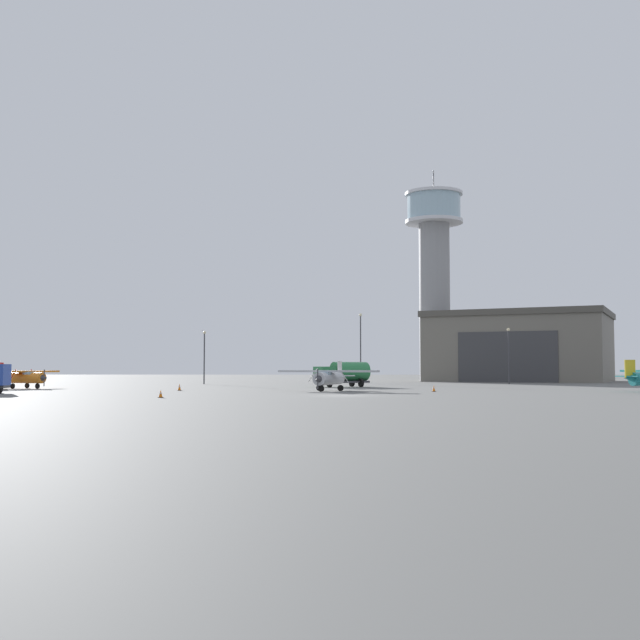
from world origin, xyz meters
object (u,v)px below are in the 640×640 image
(control_tower, at_px, (434,266))
(light_post_north, at_px, (509,350))
(light_post_west, at_px, (361,342))
(light_post_east, at_px, (204,352))
(traffic_cone_near_left, at_px, (161,394))
(airplane_orange, at_px, (21,376))
(traffic_cone_near_right, at_px, (179,387))
(airplane_silver, at_px, (329,377))
(traffic_cone_mid_apron, at_px, (434,388))
(truck_fuel_tanker_green, at_px, (343,373))

(control_tower, distance_m, light_post_north, 32.46)
(light_post_west, xyz_separation_m, light_post_east, (-22.26, -6.44, -1.52))
(control_tower, distance_m, light_post_east, 48.53)
(light_post_west, bearing_deg, traffic_cone_near_left, -106.61)
(airplane_orange, bearing_deg, traffic_cone_near_left, -28.33)
(light_post_west, xyz_separation_m, light_post_north, (20.75, -5.52, -1.31))
(light_post_west, distance_m, traffic_cone_near_right, 42.73)
(control_tower, distance_m, traffic_cone_near_left, 86.70)
(airplane_silver, bearing_deg, traffic_cone_near_right, -76.44)
(control_tower, xyz_separation_m, airplane_orange, (-52.42, -52.01, -19.05))
(light_post_west, xyz_separation_m, traffic_cone_mid_apron, (6.01, -40.52, -5.77))
(truck_fuel_tanker_green, relative_size, traffic_cone_near_left, 11.30)
(control_tower, height_order, traffic_cone_near_left, control_tower)
(airplane_orange, height_order, traffic_cone_mid_apron, airplane_orange)
(truck_fuel_tanker_green, height_order, traffic_cone_mid_apron, truck_fuel_tanker_green)
(airplane_orange, xyz_separation_m, traffic_cone_near_left, (21.85, -26.59, -1.05))
(light_post_north, relative_size, traffic_cone_mid_apron, 12.66)
(control_tower, xyz_separation_m, traffic_cone_near_left, (-30.58, -78.60, -20.10))
(airplane_silver, xyz_separation_m, airplane_orange, (-34.62, 8.87, -0.05))
(light_post_east, bearing_deg, control_tower, 38.37)
(control_tower, xyz_separation_m, light_post_north, (7.04, -27.56, -15.64))
(airplane_orange, xyz_separation_m, light_post_west, (38.71, 29.97, 4.73))
(light_post_north, bearing_deg, control_tower, 104.32)
(airplane_silver, height_order, light_post_east, light_post_east)
(traffic_cone_near_right, relative_size, traffic_cone_mid_apron, 1.11)
(airplane_silver, xyz_separation_m, truck_fuel_tanker_green, (1.44, 16.19, 0.26))
(control_tower, xyz_separation_m, traffic_cone_near_right, (-33.01, -59.72, -20.06))
(control_tower, bearing_deg, airplane_orange, -135.23)
(traffic_cone_mid_apron, bearing_deg, traffic_cone_near_right, 173.60)
(truck_fuel_tanker_green, xyz_separation_m, light_post_north, (23.40, 17.13, 3.11))
(airplane_orange, relative_size, light_post_east, 1.27)
(traffic_cone_near_left, bearing_deg, truck_fuel_tanker_green, 67.26)
(light_post_east, bearing_deg, traffic_cone_mid_apron, -50.33)
(truck_fuel_tanker_green, relative_size, traffic_cone_mid_apron, 11.05)
(control_tower, xyz_separation_m, truck_fuel_tanker_green, (-16.37, -44.69, -18.75))
(light_post_east, bearing_deg, airplane_orange, -124.97)
(control_tower, distance_m, truck_fuel_tanker_green, 51.15)
(control_tower, relative_size, airplane_orange, 3.92)
(light_post_west, bearing_deg, control_tower, 58.12)
(airplane_orange, height_order, light_post_north, light_post_north)
(airplane_silver, xyz_separation_m, light_post_north, (24.85, 33.32, 3.37))
(truck_fuel_tanker_green, distance_m, traffic_cone_near_right, 22.47)
(light_post_west, xyz_separation_m, traffic_cone_near_right, (-19.30, -37.68, -5.74))
(truck_fuel_tanker_green, relative_size, traffic_cone_near_right, 9.96)
(traffic_cone_mid_apron, bearing_deg, truck_fuel_tanker_green, 115.88)
(light_post_north, distance_m, traffic_cone_mid_apron, 38.24)
(light_post_west, height_order, traffic_cone_mid_apron, light_post_west)
(traffic_cone_near_left, bearing_deg, light_post_east, 96.13)
(light_post_west, distance_m, traffic_cone_near_left, 59.30)
(airplane_silver, xyz_separation_m, traffic_cone_mid_apron, (10.11, -1.68, -1.10))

